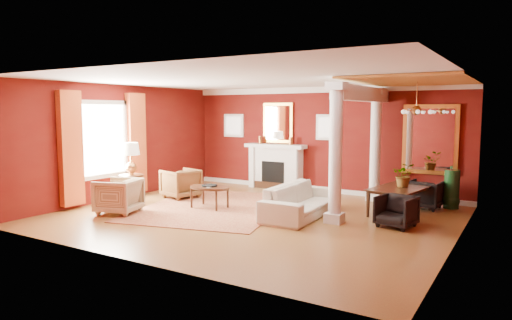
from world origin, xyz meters
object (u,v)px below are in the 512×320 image
Objects in this scene: sofa at (301,195)px; coffee_table at (210,188)px; dining_table at (402,193)px; armchair_stripe at (118,194)px; side_table at (131,163)px; armchair_leopard at (181,182)px.

sofa is 2.19m from coffee_table.
dining_table reaches higher than sofa.
armchair_stripe is (-3.54, -1.83, -0.03)m from sofa.
armchair_stripe is 1.32m from side_table.
armchair_leopard is 5.45m from dining_table.
sofa is 1.58× the size of side_table.
dining_table is at bearing 103.16° from armchair_stripe.
coffee_table is at bearing 122.35° from dining_table.
armchair_leopard is 0.82× the size of coffee_table.
armchair_stripe is (0.03, -2.11, 0.01)m from armchair_leopard.
sofa is 3.99m from armchair_stripe.
armchair_leopard is 0.56× the size of side_table.
sofa is at bearing 135.93° from dining_table.
armchair_stripe is 0.84× the size of coffee_table.
coffee_table is 2.15m from side_table.
armchair_leopard is 2.11m from armchair_stripe.
armchair_leopard is at bearing 83.82° from sofa.
armchair_leopard is 0.97× the size of armchair_stripe.
side_table is at bearing 99.45° from sofa.
armchair_stripe reaches higher than coffee_table.
coffee_table is at bearing 119.13° from armchair_stripe.
armchair_stripe is 2.01m from coffee_table.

